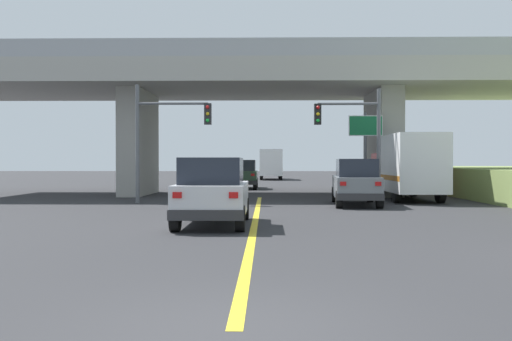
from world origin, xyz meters
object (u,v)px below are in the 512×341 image
at_px(suv_lead, 213,192).
at_px(traffic_signal_farside, 163,129).
at_px(semi_truck_distant, 271,164).
at_px(box_truck, 408,166).
at_px(suv_crossing, 356,182).
at_px(sedan_oncoming, 243,174).
at_px(traffic_signal_nearside, 356,131).
at_px(highway_sign, 366,135).

relative_size(suv_lead, traffic_signal_farside, 0.80).
distance_m(suv_lead, semi_truck_distant, 43.23).
bearing_deg(box_truck, semi_truck_distant, 101.61).
relative_size(box_truck, semi_truck_distant, 0.99).
xyz_separation_m(suv_crossing, traffic_signal_farside, (-8.60, 1.03, 2.37)).
distance_m(suv_lead, suv_crossing, 9.58).
xyz_separation_m(sedan_oncoming, traffic_signal_nearside, (5.75, -13.58, 2.32)).
bearing_deg(traffic_signal_farside, suv_crossing, -6.82).
bearing_deg(suv_crossing, traffic_signal_nearside, 84.97).
xyz_separation_m(traffic_signal_nearside, traffic_signal_farside, (-8.84, -0.45, 0.05)).
bearing_deg(suv_lead, highway_sign, 61.88).
bearing_deg(semi_truck_distant, box_truck, -78.39).
height_order(suv_lead, traffic_signal_nearside, traffic_signal_nearside).
bearing_deg(highway_sign, box_truck, -34.75).
bearing_deg(semi_truck_distant, traffic_signal_farside, -98.57).
relative_size(box_truck, sedan_oncoming, 1.50).
xyz_separation_m(traffic_signal_nearside, semi_truck_distant, (-3.66, 33.85, -1.67)).
height_order(suv_lead, box_truck, box_truck).
bearing_deg(sedan_oncoming, semi_truck_distant, 84.12).
bearing_deg(highway_sign, suv_lead, -118.12).
bearing_deg(box_truck, traffic_signal_nearside, -145.46).
bearing_deg(traffic_signal_nearside, box_truck, 34.54).
bearing_deg(box_truck, traffic_signal_farside, -168.27).
bearing_deg(suv_lead, suv_crossing, 55.05).
xyz_separation_m(box_truck, traffic_signal_farside, (-11.72, -2.43, 1.71)).
height_order(box_truck, highway_sign, highway_sign).
bearing_deg(suv_lead, traffic_signal_farside, 109.31).
xyz_separation_m(traffic_signal_farside, highway_sign, (9.85, 3.73, -0.07)).
distance_m(traffic_signal_farside, highway_sign, 10.53).
relative_size(traffic_signal_farside, semi_truck_distant, 0.76).
bearing_deg(suv_lead, traffic_signal_nearside, 58.46).
bearing_deg(suv_crossing, traffic_signal_farside, 177.32).
distance_m(suv_crossing, highway_sign, 5.43).
relative_size(highway_sign, semi_truck_distant, 0.62).
xyz_separation_m(traffic_signal_farside, semi_truck_distant, (5.17, 34.29, -1.72)).
height_order(suv_lead, traffic_signal_farside, traffic_signal_farside).
distance_m(sedan_oncoming, highway_sign, 12.53).
height_order(traffic_signal_nearside, traffic_signal_farside, traffic_signal_farside).
bearing_deg(suv_crossing, semi_truck_distant, 99.68).
bearing_deg(suv_lead, sedan_oncoming, 90.07).
bearing_deg(traffic_signal_nearside, suv_crossing, -99.17).
xyz_separation_m(suv_crossing, highway_sign, (1.25, 4.76, 2.30)).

